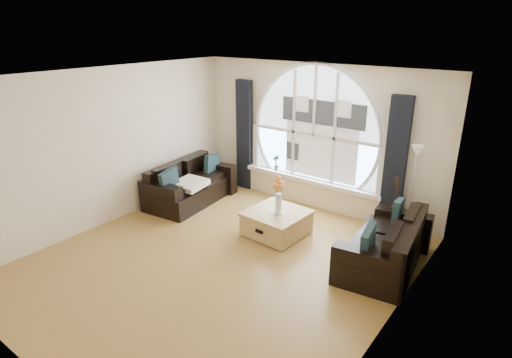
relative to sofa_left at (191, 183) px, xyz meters
name	(u,v)px	position (x,y,z in m)	size (l,w,h in m)	color
ground	(220,261)	(1.96, -1.35, -0.40)	(5.00, 5.50, 0.01)	brown
ceiling	(214,78)	(1.96, -1.35, 2.30)	(5.00, 5.50, 0.01)	silver
wall_back	(315,137)	(1.96, 1.40, 0.95)	(5.00, 0.01, 2.70)	beige
wall_front	(13,260)	(1.96, -4.10, 0.95)	(5.00, 0.01, 2.70)	beige
wall_left	(109,147)	(-0.54, -1.35, 0.95)	(0.01, 5.50, 2.70)	beige
wall_right	(394,225)	(4.46, -1.35, 0.95)	(0.01, 5.50, 2.70)	beige
attic_slope	(376,129)	(4.16, -1.35, 1.95)	(0.92, 5.50, 0.72)	silver
arched_window	(315,123)	(1.96, 1.37, 1.23)	(2.60, 0.06, 2.15)	silver
window_sill	(310,180)	(1.96, 1.30, 0.11)	(2.90, 0.22, 0.08)	white
window_frame	(314,123)	(1.96, 1.34, 1.23)	(2.76, 0.08, 2.15)	white
neighbor_house	(321,131)	(2.11, 1.35, 1.10)	(1.70, 0.02, 1.50)	silver
curtain_left	(244,136)	(0.36, 1.28, 0.75)	(0.35, 0.12, 2.30)	black
curtain_right	(395,165)	(3.56, 1.28, 0.75)	(0.35, 0.12, 2.30)	black
sofa_left	(191,183)	(0.00, 0.00, 0.00)	(0.88, 1.77, 0.79)	black
sofa_right	(386,242)	(3.96, -0.01, 0.00)	(0.86, 1.73, 0.77)	black
coffee_chest	(277,222)	(2.14, -0.13, -0.17)	(0.93, 0.93, 0.45)	#B28A4C
throw_blanket	(190,184)	(0.22, -0.23, 0.10)	(0.55, 0.55, 0.10)	silver
vase_flowers	(279,191)	(2.20, -0.17, 0.40)	(0.24, 0.24, 0.70)	white
floor_lamp	(412,194)	(3.95, 1.02, 0.40)	(0.24, 0.24, 1.60)	#B2B2B2
guitar	(396,205)	(3.71, 1.07, 0.13)	(0.36, 0.24, 1.06)	brown
potted_plant	(276,163)	(1.15, 1.30, 0.31)	(0.17, 0.11, 0.32)	#1E6023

